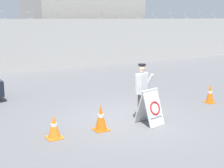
% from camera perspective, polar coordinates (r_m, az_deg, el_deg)
% --- Properties ---
extents(ground_plane, '(90.00, 90.00, 0.00)m').
position_cam_1_polar(ground_plane, '(10.42, 2.85, -6.37)').
color(ground_plane, slate).
extents(perimeter_wall, '(36.00, 0.30, 3.67)m').
position_cam_1_polar(perimeter_wall, '(20.25, -14.52, 6.91)').
color(perimeter_wall, beige).
rests_on(perimeter_wall, ground_plane).
extents(building_block, '(8.57, 6.22, 6.77)m').
position_cam_1_polar(building_block, '(26.58, -5.70, 12.18)').
color(building_block, '#B2ADA3').
rests_on(building_block, ground_plane).
extents(barricade_sign, '(0.77, 0.86, 1.11)m').
position_cam_1_polar(barricade_sign, '(9.84, 7.08, -4.20)').
color(barricade_sign, white).
rests_on(barricade_sign, ground_plane).
extents(security_guard, '(0.70, 0.40, 1.84)m').
position_cam_1_polar(security_guard, '(10.16, 5.46, -0.79)').
color(security_guard, '#514C42').
rests_on(security_guard, ground_plane).
extents(traffic_cone_near, '(0.42, 0.42, 0.67)m').
position_cam_1_polar(traffic_cone_near, '(8.85, -10.55, -7.68)').
color(traffic_cone_near, orange).
rests_on(traffic_cone_near, ground_plane).
extents(traffic_cone_mid, '(0.35, 0.35, 0.75)m').
position_cam_1_polar(traffic_cone_mid, '(12.82, 17.49, -1.69)').
color(traffic_cone_mid, orange).
rests_on(traffic_cone_mid, ground_plane).
extents(traffic_cone_far, '(0.42, 0.42, 0.79)m').
position_cam_1_polar(traffic_cone_far, '(9.28, -2.05, -6.15)').
color(traffic_cone_far, orange).
rests_on(traffic_cone_far, ground_plane).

